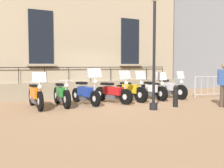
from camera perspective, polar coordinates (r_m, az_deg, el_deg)
The scene contains 14 objects.
ground_plane at distance 11.18m, azimuth -0.98°, elevation -3.96°, with size 60.00×60.00×0.00m, color #9E7A5B.
building_facade at distance 13.44m, azimuth -5.61°, elevation 15.16°, with size 0.82×10.79×8.54m.
motorcycle_orange at distance 9.85m, azimuth -16.60°, elevation -2.48°, with size 2.19×0.58×1.35m.
motorcycle_green at distance 10.15m, azimuth -11.11°, elevation -2.45°, with size 2.07×0.53×1.04m.
motorcycle_blue at distance 10.41m, azimuth -5.85°, elevation -2.00°, with size 2.08×0.72×1.47m.
motorcycle_red at distance 10.83m, azimuth 0.25°, elevation -1.87°, with size 2.09×0.94×1.37m.
motorcycle_yellow at distance 11.41m, azimuth 4.15°, elevation -1.58°, with size 2.10×0.65×1.34m.
motorcycle_white at distance 12.01m, azimuth 9.11°, elevation -1.41°, with size 1.93×0.67×1.28m.
motorcycle_silver at distance 12.69m, azimuth 12.55°, elevation -1.02°, with size 2.21×0.58×1.32m.
lamppost at distance 9.20m, azimuth 9.36°, elevation 7.87°, with size 0.30×0.30×4.09m.
crowd_barrier at distance 13.63m, azimuth 21.16°, elevation -0.38°, with size 0.28×1.97×1.05m.
bollard at distance 10.05m, azimuth 13.95°, elevation -2.61°, with size 0.19×0.19×0.83m.
pedestrian_walking at distance 10.48m, azimuth 23.72°, elevation 0.33°, with size 0.51×0.32×1.67m.
distant_building at distance 21.37m, azimuth 17.29°, elevation 10.39°, with size 4.65×7.60×7.92m.
Camera 1 is at (9.90, -4.95, 1.59)m, focal length 41.08 mm.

